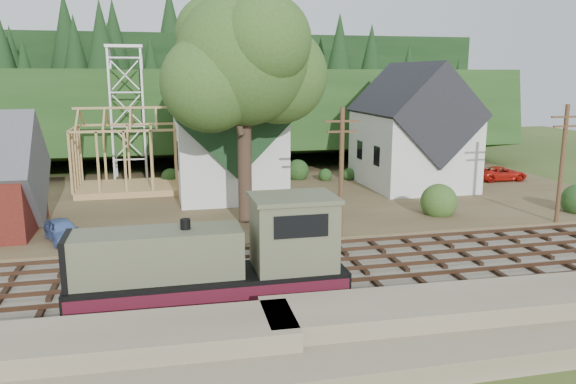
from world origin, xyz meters
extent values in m
plane|color=#384C1E|center=(0.00, 0.00, 0.00)|extent=(140.00, 140.00, 0.00)
cube|color=#7F7259|center=(0.00, -8.50, 0.00)|extent=(64.00, 5.00, 1.60)
cube|color=#726B5B|center=(0.00, 0.00, 0.08)|extent=(64.00, 11.00, 0.16)
cube|color=brown|center=(0.00, 18.00, 0.15)|extent=(64.00, 26.00, 0.30)
cube|color=#1E3F19|center=(0.00, 42.00, 0.00)|extent=(70.00, 28.96, 12.74)
cube|color=black|center=(0.00, 58.00, 0.00)|extent=(80.00, 20.00, 12.00)
cube|color=silver|center=(2.00, 20.00, 3.50)|extent=(8.00, 12.00, 6.40)
cube|color=#163218|center=(2.00, 20.00, 6.70)|extent=(8.40, 12.96, 8.40)
cube|color=silver|center=(2.00, 14.00, 8.70)|extent=(2.40, 2.40, 4.00)
cone|color=#163218|center=(2.00, 14.00, 12.00)|extent=(5.37, 5.37, 2.60)
cube|color=silver|center=(18.00, 19.00, 3.50)|extent=(8.00, 10.00, 6.40)
cube|color=black|center=(18.00, 19.00, 6.70)|extent=(8.40, 10.80, 8.40)
cube|color=tan|center=(-6.00, 22.00, 0.55)|extent=(8.00, 6.00, 0.50)
cube|color=tan|center=(-6.00, 22.00, 7.20)|extent=(8.00, 0.18, 0.18)
cube|color=silver|center=(-7.40, 26.60, 6.30)|extent=(0.18, 0.18, 12.00)
cube|color=silver|center=(-4.60, 26.60, 6.30)|extent=(0.18, 0.18, 12.00)
cube|color=silver|center=(-7.40, 29.40, 6.30)|extent=(0.18, 0.18, 12.00)
cube|color=silver|center=(-4.60, 29.40, 6.30)|extent=(0.18, 0.18, 12.00)
cube|color=silver|center=(-6.00, 28.00, 12.30)|extent=(3.20, 3.20, 0.25)
cylinder|color=#38281E|center=(2.00, 10.00, 4.30)|extent=(0.90, 0.90, 8.00)
sphere|color=#37531F|center=(2.00, 10.00, 10.80)|extent=(8.40, 8.40, 8.40)
sphere|color=#37531F|center=(4.50, 11.00, 9.80)|extent=(6.40, 6.40, 6.40)
sphere|color=#37531F|center=(-0.20, 9.20, 9.30)|extent=(6.00, 6.00, 6.00)
cylinder|color=#4C331E|center=(7.00, 5.20, 4.00)|extent=(0.28, 0.28, 8.00)
cube|color=#4C331E|center=(7.00, 5.20, 7.20)|extent=(2.20, 0.12, 0.12)
cube|color=#4C331E|center=(7.00, 5.20, 6.60)|extent=(1.80, 0.12, 0.12)
cylinder|color=#4C331E|center=(22.00, 5.20, 4.00)|extent=(0.28, 0.28, 8.00)
cube|color=#4C331E|center=(22.00, 5.20, 7.20)|extent=(2.20, 0.12, 0.12)
cube|color=#4C331E|center=(22.00, 5.20, 6.60)|extent=(1.80, 0.12, 0.12)
cube|color=black|center=(-1.52, -3.00, 0.33)|extent=(11.48, 2.39, 0.33)
cube|color=black|center=(-1.52, -3.00, 1.04)|extent=(11.48, 2.77, 1.05)
cube|color=#5D5B43|center=(-3.62, -3.00, 2.57)|extent=(6.89, 2.20, 2.01)
cube|color=#5D5B43|center=(2.12, -3.00, 3.09)|extent=(3.44, 2.68, 3.06)
cube|color=#5D5B43|center=(2.12, -3.00, 4.67)|extent=(3.64, 2.87, 0.19)
cube|color=black|center=(2.12, -4.36, 3.76)|extent=(2.30, 0.06, 0.96)
cube|color=#4A0F1E|center=(-1.52, -4.41, 1.04)|extent=(11.48, 0.04, 0.67)
cube|color=#4A0F1E|center=(-1.52, -1.59, 1.04)|extent=(11.48, 0.04, 0.67)
cylinder|color=black|center=(-2.47, -3.00, 3.67)|extent=(0.42, 0.42, 0.67)
imported|color=#5676B9|center=(-9.08, 7.86, 0.95)|extent=(2.85, 4.14, 1.31)
imported|color=red|center=(27.19, 19.25, 0.94)|extent=(4.66, 2.25, 1.28)
camera|label=1|loc=(-3.40, -25.75, 9.82)|focal=35.00mm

